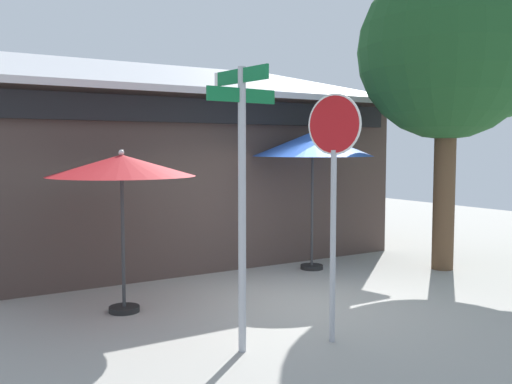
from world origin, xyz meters
name	(u,v)px	position (x,y,z in m)	size (l,w,h in m)	color
ground_plane	(299,301)	(0.00, 0.00, -0.05)	(28.00, 28.00, 0.10)	#9E9B93
cafe_building	(163,173)	(-0.20, 4.99, 1.79)	(9.12, 6.01, 4.67)	#473833
street_sign_post	(242,179)	(-1.97, -1.57, 2.01)	(0.93, 0.99, 3.28)	#A8AAB2
stop_sign	(334,173)	(-0.86, -1.86, 2.07)	(0.25, 0.69, 3.01)	#A8AAB2
patio_umbrella_crimson_left	(122,167)	(-2.61, 0.70, 2.09)	(2.10, 2.10, 2.34)	black
patio_umbrella_royal_blue_center	(313,145)	(1.47, 1.60, 2.42)	(2.33, 2.33, 2.74)	black
shade_tree	(455,54)	(3.78, 0.20, 4.14)	(3.59, 3.40, 5.92)	brown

